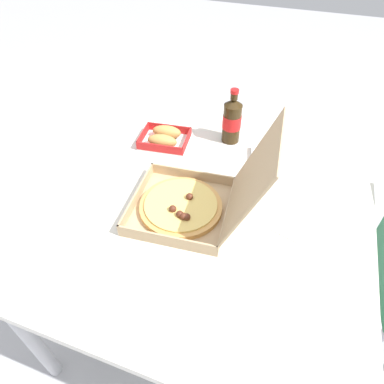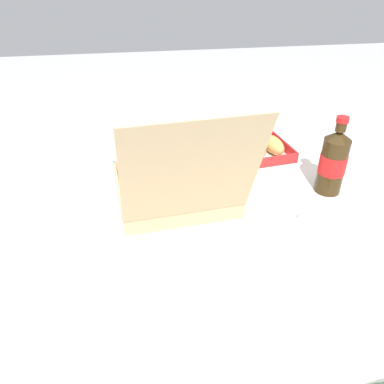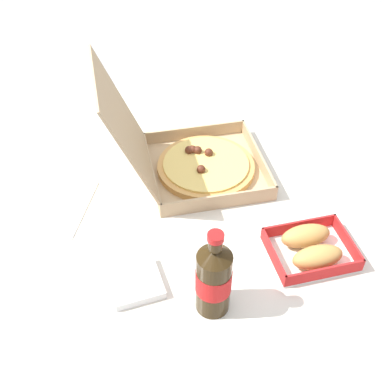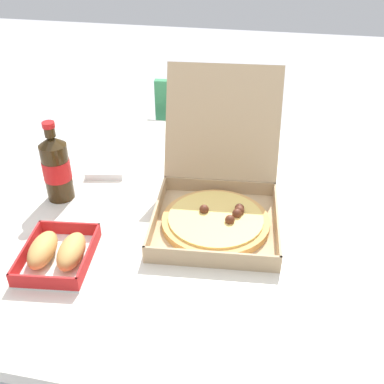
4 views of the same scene
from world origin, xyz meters
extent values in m
plane|color=#B2B2B7|center=(0.00, 0.00, 0.00)|extent=(10.00, 10.00, 0.00)
cube|color=silver|center=(0.00, 0.00, 0.70)|extent=(1.20, 1.09, 0.03)
cylinder|color=#B7B7BC|center=(-0.53, -0.47, 0.34)|extent=(0.05, 0.05, 0.68)
cylinder|color=#B7B7BC|center=(0.53, -0.47, 0.34)|extent=(0.05, 0.05, 0.68)
cube|color=tan|center=(0.11, -0.06, 0.71)|extent=(0.33, 0.33, 0.01)
cube|color=tan|center=(0.12, -0.21, 0.74)|extent=(0.31, 0.03, 0.04)
cube|color=tan|center=(-0.04, -0.07, 0.74)|extent=(0.03, 0.31, 0.04)
cube|color=tan|center=(0.26, -0.04, 0.74)|extent=(0.03, 0.31, 0.04)
cube|color=tan|center=(0.09, 0.09, 0.74)|extent=(0.31, 0.03, 0.04)
cube|color=tan|center=(0.09, 0.15, 0.90)|extent=(0.32, 0.15, 0.29)
cylinder|color=tan|center=(0.11, -0.06, 0.73)|extent=(0.27, 0.27, 0.02)
cylinder|color=#EAC666|center=(0.11, -0.06, 0.74)|extent=(0.24, 0.24, 0.01)
sphere|color=#562819|center=(0.07, -0.04, 0.75)|extent=(0.02, 0.02, 0.02)
sphere|color=#562819|center=(0.14, -0.07, 0.75)|extent=(0.02, 0.02, 0.02)
sphere|color=#562819|center=(0.16, -0.02, 0.75)|extent=(0.02, 0.02, 0.02)
sphere|color=#562819|center=(0.16, -0.03, 0.75)|extent=(0.02, 0.02, 0.02)
sphere|color=#562819|center=(0.16, -0.04, 0.75)|extent=(0.02, 0.02, 0.02)
cube|color=white|center=(-0.22, -0.26, 0.71)|extent=(0.17, 0.21, 0.00)
cube|color=red|center=(-0.21, -0.35, 0.73)|extent=(0.15, 0.02, 0.03)
cube|color=red|center=(-0.23, -0.16, 0.73)|extent=(0.15, 0.02, 0.03)
cube|color=red|center=(-0.30, -0.26, 0.73)|extent=(0.03, 0.19, 0.03)
cube|color=red|center=(-0.15, -0.25, 0.73)|extent=(0.03, 0.19, 0.03)
ellipsoid|color=tan|center=(-0.26, -0.26, 0.74)|extent=(0.07, 0.13, 0.05)
ellipsoid|color=tan|center=(-0.19, -0.25, 0.74)|extent=(0.07, 0.13, 0.05)
cylinder|color=#33230F|center=(-0.33, -0.01, 0.79)|extent=(0.07, 0.07, 0.16)
cone|color=#33230F|center=(-0.33, -0.01, 0.88)|extent=(0.07, 0.07, 0.02)
cylinder|color=#33230F|center=(-0.33, -0.01, 0.91)|extent=(0.03, 0.03, 0.02)
cylinder|color=red|center=(-0.33, -0.01, 0.93)|extent=(0.03, 0.03, 0.01)
cylinder|color=red|center=(-0.33, -0.01, 0.80)|extent=(0.07, 0.07, 0.06)
cube|color=white|center=(0.01, 0.34, 0.71)|extent=(0.24, 0.20, 0.00)
cube|color=white|center=(-0.26, 0.15, 0.72)|extent=(0.13, 0.13, 0.02)
camera|label=1|loc=(0.80, 0.23, 1.51)|focal=31.27mm
camera|label=2|loc=(0.20, 0.84, 1.30)|focal=35.54mm
camera|label=3|loc=(-0.92, 0.11, 1.60)|focal=45.75mm
camera|label=4|loc=(0.23, -0.96, 1.40)|focal=42.28mm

